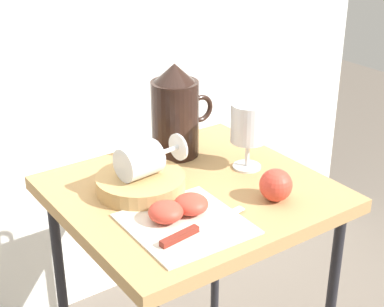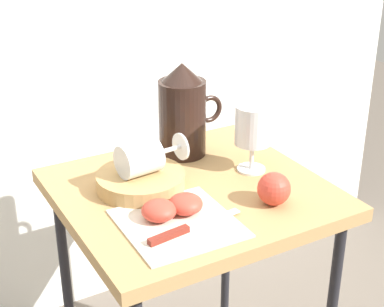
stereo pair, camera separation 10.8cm
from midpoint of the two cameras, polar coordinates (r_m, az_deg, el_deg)
The scene contains 11 objects.
curtain_drape at distance 1.75m, azimuth -14.92°, elevation 13.01°, with size 2.40×0.03×1.97m, color white.
table at distance 1.30m, azimuth -2.39°, elevation -6.20°, with size 0.54×0.51×0.72m.
linen_napkin at distance 1.13m, azimuth -3.38°, elevation -6.80°, with size 0.21×0.22×0.00m, color beige.
basket_tray at distance 1.25m, azimuth -7.40°, elevation -2.90°, with size 0.19×0.19×0.04m, color tan.
pitcher at distance 1.38m, azimuth -3.84°, elevation 3.38°, with size 0.16×0.11×0.22m.
wine_glass_upright at distance 1.31m, azimuth 3.08°, elevation 2.58°, with size 0.08×0.08×0.15m.
wine_glass_tipped_near at distance 1.23m, azimuth -7.39°, elevation -0.66°, with size 0.15×0.08×0.07m.
apple_half_left at distance 1.13m, azimuth -5.26°, elevation -5.65°, with size 0.07×0.07×0.04m, color #CC3D2D.
apple_half_right at distance 1.16m, azimuth -2.77°, elevation -4.92°, with size 0.07×0.07×0.04m, color #CC3D2D.
apple_whole at distance 1.21m, azimuth 5.50°, elevation -3.08°, with size 0.07×0.07×0.07m, color #CC3D2D.
knife at distance 1.10m, azimuth -2.85°, elevation -7.48°, with size 0.21×0.04×0.01m.
Camera 1 is at (-0.64, -0.91, 1.32)m, focal length 55.74 mm.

